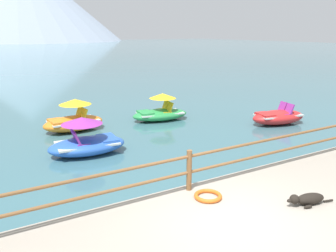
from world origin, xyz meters
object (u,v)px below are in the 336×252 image
Objects in this scene: pedal_boat_2 at (87,142)px; pedal_boat_4 at (74,120)px; dog_resting at (307,199)px; life_ring at (208,196)px; pedal_boat_0 at (160,112)px; pedal_boat_1 at (278,117)px.

pedal_boat_4 is (0.43, 3.00, 0.02)m from pedal_boat_2.
dog_resting is 9.74m from pedal_boat_4.
dog_resting is 2.06m from life_ring.
pedal_boat_0 is 5.08m from pedal_boat_2.
pedal_boat_4 is at bearing 81.94° from pedal_boat_2.
pedal_boat_2 is at bearing 101.14° from life_ring.
pedal_boat_1 is (5.67, 6.04, -0.21)m from dog_resting.
dog_resting is 1.72× the size of life_ring.
pedal_boat_2 is (-4.27, -2.74, 0.03)m from pedal_boat_0.
pedal_boat_2 is 1.04× the size of pedal_boat_4.
pedal_boat_1 is 1.01× the size of pedal_boat_2.
pedal_boat_2 is (-1.02, 5.19, -0.03)m from life_ring.
pedal_boat_4 is (-7.87, 3.44, 0.12)m from pedal_boat_1.
pedal_boat_2 is at bearing 176.97° from pedal_boat_1.
life_ring is 8.69m from pedal_boat_1.
dog_resting is 0.40× the size of pedal_boat_2.
pedal_boat_4 reaches higher than life_ring.
pedal_boat_2 is at bearing -98.06° from pedal_boat_4.
pedal_boat_1 is at bearing -23.62° from pedal_boat_4.
pedal_boat_2 is 3.03m from pedal_boat_4.
pedal_boat_1 is at bearing 46.80° from dog_resting.
life_ring is 0.23× the size of pedal_boat_1.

